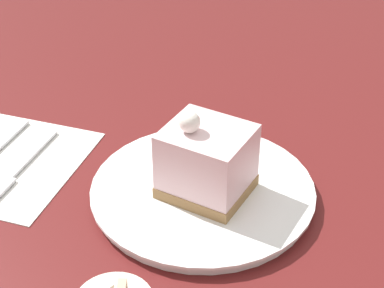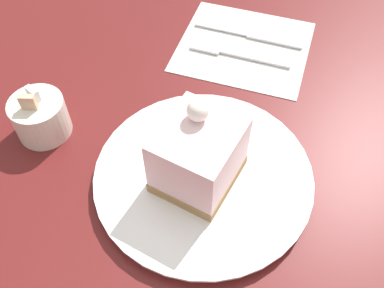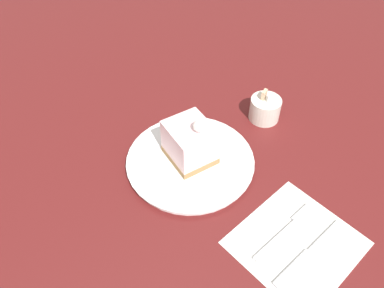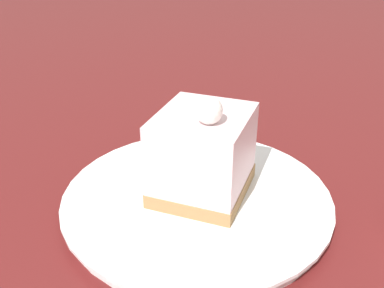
{
  "view_description": "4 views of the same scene",
  "coord_description": "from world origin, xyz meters",
  "px_view_note": "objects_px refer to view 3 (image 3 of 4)",
  "views": [
    {
      "loc": [
        -0.16,
        0.57,
        0.5
      ],
      "look_at": [
        0.04,
        -0.04,
        0.07
      ],
      "focal_mm": 60.0,
      "sensor_mm": 36.0,
      "label": 1
    },
    {
      "loc": [
        -0.27,
        -0.1,
        0.47
      ],
      "look_at": [
        0.03,
        -0.0,
        0.05
      ],
      "focal_mm": 40.0,
      "sensor_mm": 36.0,
      "label": 2
    },
    {
      "loc": [
        0.42,
        -0.38,
        0.62
      ],
      "look_at": [
        0.02,
        -0.01,
        0.05
      ],
      "focal_mm": 35.0,
      "sensor_mm": 36.0,
      "label": 3
    },
    {
      "loc": [
        0.38,
        0.03,
        0.27
      ],
      "look_at": [
        0.01,
        -0.03,
        0.07
      ],
      "focal_mm": 40.0,
      "sensor_mm": 36.0,
      "label": 4
    }
  ],
  "objects_px": {
    "knife": "(303,258)",
    "sugar_bowl": "(265,109)",
    "fork": "(290,227)",
    "plate": "(190,161)",
    "cake_slice": "(190,142)"
  },
  "relations": [
    {
      "from": "knife",
      "to": "sugar_bowl",
      "type": "height_order",
      "value": "sugar_bowl"
    },
    {
      "from": "fork",
      "to": "sugar_bowl",
      "type": "distance_m",
      "value": 0.31
    },
    {
      "from": "knife",
      "to": "sugar_bowl",
      "type": "xyz_separation_m",
      "value": [
        -0.29,
        0.24,
        0.02
      ]
    },
    {
      "from": "plate",
      "to": "knife",
      "type": "height_order",
      "value": "plate"
    },
    {
      "from": "plate",
      "to": "fork",
      "type": "xyz_separation_m",
      "value": [
        0.25,
        0.03,
        -0.0
      ]
    },
    {
      "from": "cake_slice",
      "to": "fork",
      "type": "distance_m",
      "value": 0.26
    },
    {
      "from": "cake_slice",
      "to": "knife",
      "type": "relative_size",
      "value": 0.61
    },
    {
      "from": "plate",
      "to": "fork",
      "type": "height_order",
      "value": "plate"
    },
    {
      "from": "cake_slice",
      "to": "sugar_bowl",
      "type": "distance_m",
      "value": 0.23
    },
    {
      "from": "cake_slice",
      "to": "sugar_bowl",
      "type": "bearing_deg",
      "value": 97.0
    },
    {
      "from": "fork",
      "to": "knife",
      "type": "bearing_deg",
      "value": -30.5
    },
    {
      "from": "cake_slice",
      "to": "plate",
      "type": "bearing_deg",
      "value": -29.99
    },
    {
      "from": "cake_slice",
      "to": "fork",
      "type": "height_order",
      "value": "cake_slice"
    },
    {
      "from": "sugar_bowl",
      "to": "cake_slice",
      "type": "bearing_deg",
      "value": -94.08
    },
    {
      "from": "fork",
      "to": "sugar_bowl",
      "type": "relative_size",
      "value": 2.14
    }
  ]
}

